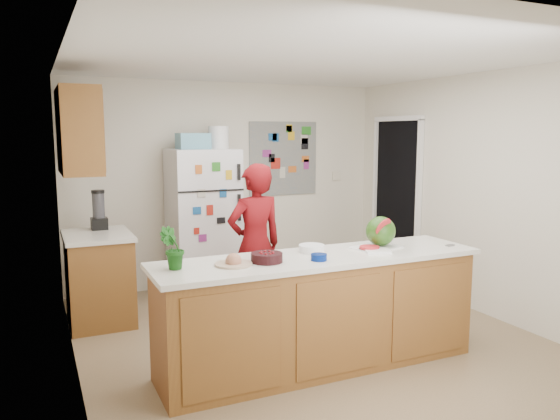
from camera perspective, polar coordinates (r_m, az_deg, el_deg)
name	(u,v)px	position (r m, az deg, el deg)	size (l,w,h in m)	color
floor	(312,342)	(5.14, 3.34, -13.59)	(4.00, 4.50, 0.02)	brown
wall_back	(228,184)	(6.88, -5.41, 2.76)	(4.00, 0.02, 2.50)	beige
wall_left	(70,221)	(4.27, -21.12, -1.04)	(0.02, 4.50, 2.50)	beige
wall_right	(485,195)	(6.02, 20.62, 1.51)	(0.02, 4.50, 2.50)	beige
ceiling	(314,59)	(4.81, 3.59, 15.52)	(4.00, 4.50, 0.02)	white
doorway	(397,201)	(7.12, 12.12, 0.93)	(0.03, 0.85, 2.04)	black
peninsula_base	(319,314)	(4.48, 4.12, -10.77)	(2.60, 0.62, 0.88)	brown
peninsula_top	(320,258)	(4.35, 4.18, -5.03)	(2.68, 0.70, 0.04)	silver
side_counter_base	(99,280)	(5.78, -18.37, -6.93)	(0.60, 0.80, 0.86)	brown
side_counter_top	(97,235)	(5.68, -18.57, -2.54)	(0.64, 0.84, 0.04)	silver
upper_cabinets	(78,131)	(5.53, -20.34, 7.74)	(0.35, 1.00, 0.80)	brown
refrigerator	(203,222)	(6.44, -8.03, -1.25)	(0.75, 0.70, 1.70)	silver
fridge_top_bin	(193,141)	(6.32, -9.08, 7.12)	(0.35, 0.28, 0.18)	#5999B2
photo_collage	(283,159)	(7.12, 0.35, 5.39)	(0.95, 0.01, 0.95)	slate
person	(255,245)	(5.33, -2.62, -3.70)	(0.58, 0.38, 1.60)	maroon
blender_appliance	(99,211)	(5.88, -18.42, -0.11)	(0.12, 0.12, 0.38)	black
cutting_board	(376,247)	(4.68, 9.97, -3.87)	(0.39, 0.29, 0.01)	white
watermelon	(381,231)	(4.71, 10.47, -2.19)	(0.25, 0.25, 0.25)	#25610F
watermelon_slice	(369,248)	(4.58, 9.32, -3.89)	(0.16, 0.16, 0.02)	red
cherry_bowl	(267,258)	(4.12, -1.40, -4.99)	(0.24, 0.24, 0.07)	black
white_bowl	(312,248)	(4.46, 3.34, -4.03)	(0.21, 0.21, 0.06)	white
cobalt_bowl	(319,257)	(4.18, 4.08, -4.94)	(0.12, 0.12, 0.05)	#01165C
plate	(233,264)	(4.04, -4.88, -5.65)	(0.28, 0.28, 0.02)	tan
paper_towel	(377,251)	(4.53, 10.13, -4.23)	(0.20, 0.18, 0.02)	silver
keys	(450,245)	(4.92, 17.35, -3.53)	(0.08, 0.04, 0.01)	gray
potted_plant	(172,248)	(3.95, -11.19, -3.93)	(0.17, 0.14, 0.31)	#1B4912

